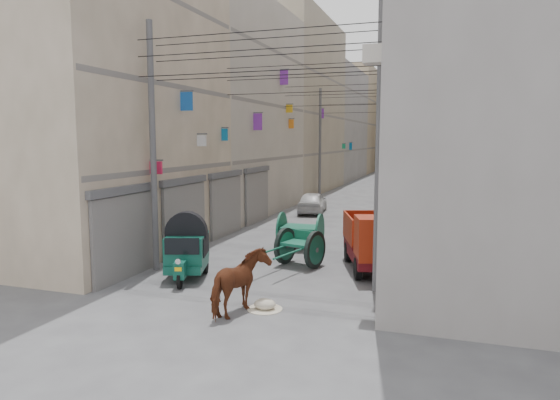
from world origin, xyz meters
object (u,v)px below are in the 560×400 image
at_px(feed_sack, 265,304).
at_px(distant_car_green, 391,177).
at_px(auto_rickshaw, 187,248).
at_px(mini_truck, 376,245).
at_px(horse, 240,283).
at_px(distant_car_grey, 403,192).
at_px(tonga_cart, 300,247).
at_px(distant_car_white, 312,202).
at_px(second_cart, 301,230).

height_order(feed_sack, distant_car_green, distant_car_green).
relative_size(auto_rickshaw, mini_truck, 0.62).
distance_m(horse, distant_car_grey, 24.83).
distance_m(tonga_cart, feed_sack, 4.55).
relative_size(distant_car_white, distant_car_green, 0.86).
bearing_deg(horse, tonga_cart, -80.97).
bearing_deg(auto_rickshaw, horse, -59.23).
bearing_deg(second_cart, mini_truck, -41.30).
xyz_separation_m(horse, distant_car_white, (-2.74, 17.14, -0.15)).
bearing_deg(distant_car_white, auto_rickshaw, 81.66).
relative_size(auto_rickshaw, distant_car_white, 0.64).
relative_size(mini_truck, distant_car_white, 1.04).
bearing_deg(distant_car_grey, horse, -76.10).
bearing_deg(horse, feed_sack, -123.54).
distance_m(feed_sack, distant_car_white, 16.96).
bearing_deg(horse, distant_car_green, -79.51).
bearing_deg(feed_sack, distant_car_grey, 86.91).
relative_size(second_cart, horse, 0.91).
bearing_deg(auto_rickshaw, distant_car_white, 71.20).
xyz_separation_m(mini_truck, feed_sack, (-2.17, -4.38, -0.80)).
height_order(auto_rickshaw, mini_truck, mini_truck).
bearing_deg(auto_rickshaw, mini_truck, 5.42).
relative_size(auto_rickshaw, tonga_cart, 0.79).
distance_m(distant_car_white, distant_car_grey, 8.86).
bearing_deg(tonga_cart, distant_car_grey, 99.38).
bearing_deg(distant_car_green, tonga_cart, 95.33).
height_order(tonga_cart, distant_car_white, tonga_cart).
xyz_separation_m(auto_rickshaw, tonga_cart, (2.90, 2.54, -0.28)).
bearing_deg(distant_car_green, mini_truck, 99.72).
bearing_deg(distant_car_white, distant_car_green, -103.96).
relative_size(tonga_cart, second_cart, 1.77).
relative_size(mini_truck, distant_car_green, 0.89).
xyz_separation_m(mini_truck, second_cart, (-3.29, 2.68, -0.17)).
distance_m(second_cart, horse, 7.58).
relative_size(mini_truck, horse, 2.06).
distance_m(auto_rickshaw, distant_car_white, 14.69).
distance_m(feed_sack, distant_car_grey, 24.31).
distance_m(auto_rickshaw, distant_car_grey, 22.79).
height_order(mini_truck, distant_car_grey, mini_truck).
distance_m(mini_truck, distant_car_grey, 19.92).
distance_m(auto_rickshaw, mini_truck, 5.99).
xyz_separation_m(feed_sack, distant_car_green, (-0.98, 37.86, 0.48)).
xyz_separation_m(mini_truck, horse, (-2.64, -4.87, -0.16)).
bearing_deg(tonga_cart, mini_truck, 11.58).
bearing_deg(mini_truck, tonga_cart, 158.69).
bearing_deg(distant_car_white, tonga_cart, 95.02).
distance_m(tonga_cart, second_cart, 2.65).
xyz_separation_m(tonga_cart, mini_truck, (2.58, -0.12, 0.28)).
bearing_deg(feed_sack, second_cart, 99.01).
height_order(auto_rickshaw, distant_car_white, auto_rickshaw).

